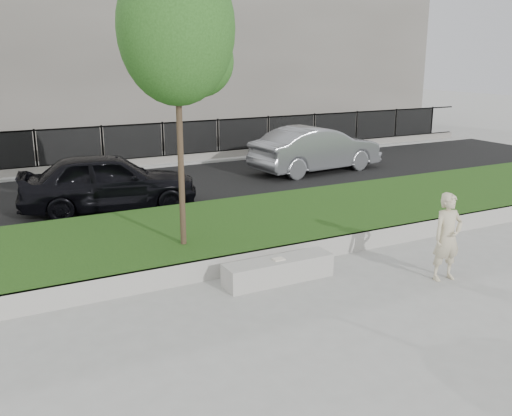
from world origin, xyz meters
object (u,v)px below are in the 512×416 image
stone_bench (278,270)px  book (279,259)px  man (447,237)px  car_dark (109,181)px  young_tree (180,34)px  car_silver (316,149)px

stone_bench → book: book is taller
man → car_dark: bearing=126.5°
stone_bench → young_tree: size_ratio=0.38×
man → young_tree: young_tree is taller
young_tree → car_dark: bearing=95.2°
young_tree → car_silver: (7.20, 6.24, -3.50)m
book → car_dark: bearing=103.2°
man → book: size_ratio=7.77×
young_tree → car_dark: (-0.41, 4.46, -3.52)m
man → car_silver: 9.87m
car_dark → car_silver: 7.81m
stone_bench → car_dark: car_dark is taller
young_tree → man: bearing=-38.4°
stone_bench → man: (2.73, -1.33, 0.60)m
man → car_silver: man is taller
man → car_dark: 8.60m
book → young_tree: (-1.08, 1.74, 3.89)m
stone_bench → book: size_ratio=9.92×
book → car_dark: car_dark is taller
man → car_silver: size_ratio=0.34×
car_dark → man: bearing=-140.6°
book → young_tree: size_ratio=0.04×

